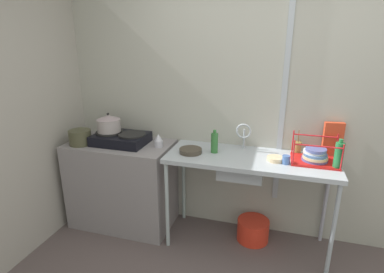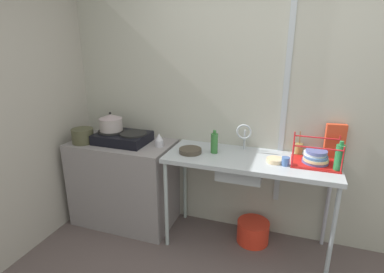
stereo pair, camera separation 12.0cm
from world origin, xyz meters
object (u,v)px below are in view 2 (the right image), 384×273
at_px(bucket_on_floor, 253,232).
at_px(cereal_box, 335,141).
at_px(percolator, 159,140).
at_px(dish_rack, 315,158).
at_px(faucet, 244,133).
at_px(pot_on_left_burner, 111,122).
at_px(frying_pan, 190,151).
at_px(stove, 123,137).
at_px(bottle_by_rack, 339,158).
at_px(utensil_jar, 299,149).
at_px(small_bowl_on_drainboard, 275,160).
at_px(cup_by_rack, 286,161).
at_px(pot_beside_stove, 83,136).
at_px(sink_basin, 241,166).
at_px(bottle_by_sink, 214,143).

bearing_deg(bucket_on_floor, cereal_box, 15.35).
height_order(percolator, dish_rack, dish_rack).
distance_m(percolator, faucet, 0.83).
bearing_deg(pot_on_left_burner, frying_pan, -3.47).
bearing_deg(dish_rack, stove, -178.77).
xyz_separation_m(bottle_by_rack, bucket_on_floor, (-0.64, 0.12, -0.91)).
height_order(pot_on_left_burner, faucet, pot_on_left_burner).
relative_size(dish_rack, utensil_jar, 1.72).
relative_size(faucet, small_bowl_on_drainboard, 1.84).
distance_m(percolator, small_bowl_on_drainboard, 1.11).
bearing_deg(small_bowl_on_drainboard, cup_by_rack, -25.10).
bearing_deg(bottle_by_rack, pot_beside_stove, -177.91).
distance_m(cup_by_rack, utensil_jar, 0.32).
relative_size(stove, frying_pan, 2.51).
bearing_deg(pot_on_left_burner, bottle_by_rack, -1.42).
bearing_deg(percolator, dish_rack, 0.90).
xyz_separation_m(small_bowl_on_drainboard, bottle_by_rack, (0.49, -0.02, 0.10)).
relative_size(sink_basin, cup_by_rack, 5.43).
relative_size(dish_rack, cup_by_rack, 5.33).
bearing_deg(small_bowl_on_drainboard, pot_on_left_burner, 178.94).
distance_m(faucet, small_bowl_on_drainboard, 0.39).
bearing_deg(bottle_by_sink, sink_basin, -5.99).
bearing_deg(faucet, dish_rack, -10.90).
bearing_deg(small_bowl_on_drainboard, bottle_by_sink, 174.72).
bearing_deg(utensil_jar, bottle_by_rack, -43.74).
relative_size(stove, pot_on_left_burner, 2.24).
height_order(sink_basin, bottle_by_sink, bottle_by_sink).
xyz_separation_m(bottle_by_sink, bottle_by_rack, (1.04, -0.07, 0.02)).
bearing_deg(stove, sink_basin, -0.33).
height_order(frying_pan, cereal_box, cereal_box).
bearing_deg(sink_basin, percolator, 178.32).
bearing_deg(dish_rack, bucket_on_floor, 176.08).
relative_size(faucet, cup_by_rack, 3.62).
xyz_separation_m(faucet, bottle_by_rack, (0.80, -0.21, -0.06)).
bearing_deg(utensil_jar, bottle_by_sink, -163.79).
height_order(pot_on_left_burner, sink_basin, pot_on_left_burner).
bearing_deg(pot_on_left_burner, cup_by_rack, -2.38).
height_order(faucet, cereal_box, cereal_box).
height_order(cup_by_rack, bottle_by_sink, bottle_by_sink).
xyz_separation_m(pot_beside_stove, faucet, (1.58, 0.30, 0.10)).
bearing_deg(small_bowl_on_drainboard, bucket_on_floor, 145.95).
xyz_separation_m(dish_rack, bucket_on_floor, (-0.48, 0.03, -0.86)).
bearing_deg(cereal_box, small_bowl_on_drainboard, -157.40).
relative_size(bottle_by_rack, bucket_on_floor, 0.81).
distance_m(stove, small_bowl_on_drainboard, 1.51).
distance_m(percolator, sink_basin, 0.84).
distance_m(dish_rack, bottle_by_sink, 0.88).
xyz_separation_m(pot_beside_stove, dish_rack, (2.21, 0.18, -0.02)).
relative_size(small_bowl_on_drainboard, bucket_on_floor, 0.46).
xyz_separation_m(pot_beside_stove, cereal_box, (2.37, 0.38, 0.08)).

